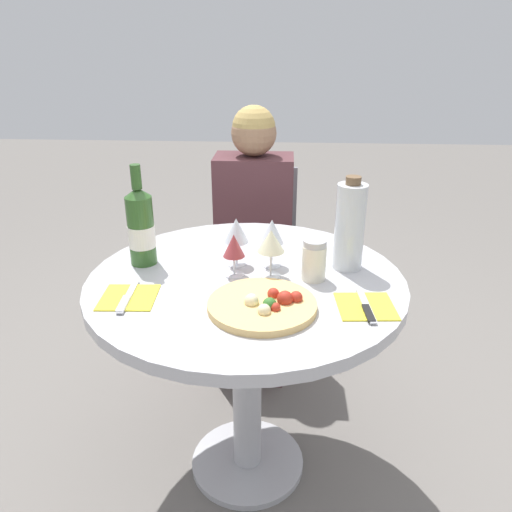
{
  "coord_description": "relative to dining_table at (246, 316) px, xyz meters",
  "views": [
    {
      "loc": [
        0.11,
        -1.34,
        1.41
      ],
      "look_at": [
        0.03,
        -0.07,
        0.85
      ],
      "focal_mm": 35.0,
      "sensor_mm": 36.0,
      "label": 1
    }
  ],
  "objects": [
    {
      "name": "wine_glass_front_right",
      "position": [
        0.07,
        0.01,
        0.25
      ],
      "size": [
        0.08,
        0.08,
        0.15
      ],
      "color": "silver",
      "rests_on": "dining_table"
    },
    {
      "name": "wine_glass_back_right",
      "position": [
        0.07,
        0.09,
        0.25
      ],
      "size": [
        0.07,
        0.07,
        0.15
      ],
      "color": "silver",
      "rests_on": "dining_table"
    },
    {
      "name": "wine_bottle",
      "position": [
        -0.33,
        0.08,
        0.26
      ],
      "size": [
        0.08,
        0.08,
        0.32
      ],
      "color": "#2D5623",
      "rests_on": "dining_table"
    },
    {
      "name": "chair_behind_diner",
      "position": [
        -0.03,
        0.82,
        -0.2
      ],
      "size": [
        0.38,
        0.38,
        0.86
      ],
      "rotation": [
        0.0,
        0.0,
        3.14
      ],
      "color": "slate",
      "rests_on": "ground_plane"
    },
    {
      "name": "pizza_large",
      "position": [
        0.06,
        -0.19,
        0.15
      ],
      "size": [
        0.29,
        0.29,
        0.05
      ],
      "color": "#DBB26B",
      "rests_on": "dining_table"
    },
    {
      "name": "wine_glass_back_left",
      "position": [
        -0.04,
        0.09,
        0.25
      ],
      "size": [
        0.07,
        0.07,
        0.15
      ],
      "color": "silver",
      "rests_on": "dining_table"
    },
    {
      "name": "tall_carafe",
      "position": [
        0.31,
        0.09,
        0.27
      ],
      "size": [
        0.09,
        0.09,
        0.29
      ],
      "color": "silver",
      "rests_on": "dining_table"
    },
    {
      "name": "dining_table",
      "position": [
        0.0,
        0.0,
        0.0
      ],
      "size": [
        0.95,
        0.95,
        0.75
      ],
      "color": "#B2B2B7",
      "rests_on": "ground_plane"
    },
    {
      "name": "wine_glass_front_left",
      "position": [
        -0.04,
        0.01,
        0.23
      ],
      "size": [
        0.07,
        0.07,
        0.13
      ],
      "color": "silver",
      "rests_on": "dining_table"
    },
    {
      "name": "sugar_shaker",
      "position": [
        0.2,
        0.0,
        0.2
      ],
      "size": [
        0.07,
        0.07,
        0.12
      ],
      "color": "silver",
      "rests_on": "dining_table"
    },
    {
      "name": "ground_plane",
      "position": [
        0.0,
        0.0,
        -0.62
      ],
      "size": [
        12.0,
        12.0,
        0.0
      ],
      "primitive_type": "plane",
      "color": "slate",
      "rests_on": "ground"
    },
    {
      "name": "seated_diner",
      "position": [
        -0.03,
        0.68,
        -0.09
      ],
      "size": [
        0.34,
        0.43,
        1.16
      ],
      "rotation": [
        0.0,
        0.0,
        3.14
      ],
      "color": "#512D33",
      "rests_on": "ground_plane"
    },
    {
      "name": "place_setting_left",
      "position": [
        -0.31,
        -0.15,
        0.14
      ],
      "size": [
        0.16,
        0.19,
        0.01
      ],
      "color": "yellow",
      "rests_on": "dining_table"
    },
    {
      "name": "place_setting_right",
      "position": [
        0.33,
        -0.16,
        0.14
      ],
      "size": [
        0.16,
        0.19,
        0.01
      ],
      "color": "yellow",
      "rests_on": "dining_table"
    }
  ]
}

